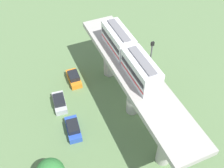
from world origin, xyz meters
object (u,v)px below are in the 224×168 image
parked_car_orange (74,78)px  parked_car_silver (59,102)px  signal_post (149,69)px  train (129,54)px  parked_car_blue (73,128)px

parked_car_orange → parked_car_silver: (3.71, 4.24, 0.00)m
parked_car_silver → signal_post: (-13.40, 3.58, 5.23)m
train → parked_car_blue: (9.53, 2.19, -9.07)m
train → parked_car_silver: bearing=-18.7°
parked_car_blue → signal_post: size_ratio=0.40×
train → parked_car_blue: bearing=13.0°
parked_car_blue → parked_car_silver: bearing=-78.7°
parked_car_orange → parked_car_blue: 10.34m
parked_car_orange → parked_car_silver: size_ratio=0.98×
parked_car_silver → signal_post: signal_post is taller
train → parked_car_silver: (10.00, -3.39, -9.07)m
train → parked_car_silver: size_ratio=3.10×
parked_car_orange → signal_post: size_ratio=0.39×
train → parked_car_silver: train is taller
train → parked_car_orange: (6.29, -7.63, -9.07)m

